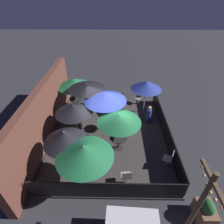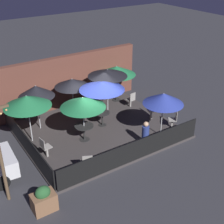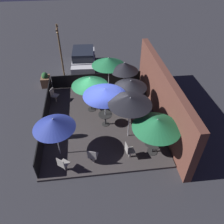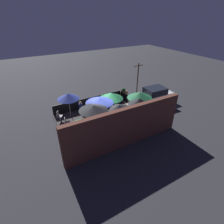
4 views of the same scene
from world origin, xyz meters
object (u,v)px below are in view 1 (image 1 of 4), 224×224
(patio_chair_1, at_px, (120,99))
(patio_chair_3, at_px, (126,177))
(patio_umbrella_3, at_px, (146,85))
(patio_umbrella_2, at_px, (74,83))
(patio_umbrella_5, at_px, (74,109))
(patio_chair_0, at_px, (95,100))
(patio_umbrella_4, at_px, (84,151))
(planter_box, at_px, (205,211))
(patio_umbrella_6, at_px, (65,137))
(patio_chair_2, at_px, (138,97))
(dining_table_2, at_px, (77,100))
(patio_umbrella_0, at_px, (105,97))
(dining_table_1, at_px, (118,139))
(patron_0, at_px, (148,115))
(patio_umbrella_7, at_px, (87,86))
(light_post, at_px, (193,215))
(patio_umbrella_1, at_px, (119,118))
(patio_chair_4, at_px, (169,159))
(dining_table_0, at_px, (106,122))

(patio_chair_1, height_order, patio_chair_3, patio_chair_3)
(patio_umbrella_3, bearing_deg, patio_umbrella_2, 84.23)
(patio_umbrella_5, bearing_deg, patio_chair_0, -10.81)
(patio_umbrella_4, height_order, planter_box, patio_umbrella_4)
(patio_umbrella_5, xyz_separation_m, patio_umbrella_6, (-1.92, -0.02, 0.02))
(patio_umbrella_3, xyz_separation_m, planter_box, (-6.52, -1.36, -1.65))
(patio_umbrella_3, distance_m, patio_chair_2, 1.84)
(patio_umbrella_2, relative_size, dining_table_2, 2.35)
(patio_umbrella_0, xyz_separation_m, patio_chair_1, (2.60, -0.83, -1.67))
(patio_umbrella_0, height_order, dining_table_1, patio_umbrella_0)
(patio_umbrella_5, distance_m, patron_0, 4.58)
(patio_umbrella_2, xyz_separation_m, patio_umbrella_5, (-3.12, -0.59, 0.14))
(patio_umbrella_7, height_order, patio_chair_2, patio_umbrella_7)
(light_post, bearing_deg, patron_0, -0.07)
(patio_chair_0, xyz_separation_m, planter_box, (-7.15, -4.61, -0.15))
(patio_umbrella_7, distance_m, dining_table_2, 2.33)
(patio_umbrella_1, relative_size, patio_umbrella_6, 0.96)
(patio_umbrella_6, bearing_deg, patron_0, -48.62)
(dining_table_1, relative_size, patio_chair_2, 0.98)
(patio_umbrella_0, height_order, patio_umbrella_3, patio_umbrella_0)
(patio_chair_3, distance_m, light_post, 3.04)
(patron_0, bearing_deg, dining_table_2, -161.93)
(patio_umbrella_5, height_order, patio_chair_0, patio_umbrella_5)
(patio_chair_4, bearing_deg, patio_umbrella_2, -17.76)
(patio_umbrella_1, xyz_separation_m, dining_table_2, (3.69, 2.78, -1.39))
(patio_umbrella_5, bearing_deg, patio_chair_1, -33.81)
(patio_chair_4, bearing_deg, patio_chair_1, -41.56)
(patio_umbrella_5, height_order, patio_chair_4, patio_umbrella_5)
(patio_umbrella_1, relative_size, patio_chair_4, 2.36)
(patio_chair_1, bearing_deg, patio_umbrella_4, 4.86)
(patio_umbrella_1, bearing_deg, patio_chair_1, -1.85)
(patio_umbrella_6, relative_size, patron_0, 2.00)
(patio_umbrella_1, xyz_separation_m, patio_umbrella_6, (-1.35, 2.16, 0.07))
(dining_table_1, bearing_deg, patio_umbrella_4, 148.80)
(patio_umbrella_0, distance_m, light_post, 6.16)
(dining_table_1, xyz_separation_m, light_post, (-4.18, -1.83, 1.48))
(patio_chair_2, relative_size, patron_0, 0.78)
(patio_umbrella_4, distance_m, patio_umbrella_5, 2.83)
(patio_umbrella_7, xyz_separation_m, patio_chair_4, (-3.55, -4.07, -1.78))
(patio_umbrella_4, distance_m, patio_chair_4, 4.00)
(dining_table_2, bearing_deg, patio_chair_4, -133.48)
(light_post, bearing_deg, patio_umbrella_0, 24.28)
(patio_chair_3, bearing_deg, patio_chair_0, 9.21)
(patio_umbrella_1, distance_m, planter_box, 4.77)
(patio_umbrella_0, bearing_deg, patio_umbrella_1, -153.92)
(patio_chair_4, bearing_deg, dining_table_0, -14.63)
(patio_umbrella_2, xyz_separation_m, patio_chair_4, (-4.79, -5.05, -1.36))
(patio_umbrella_1, height_order, patio_umbrella_2, patio_umbrella_1)
(patio_umbrella_0, distance_m, dining_table_0, 1.62)
(patio_umbrella_1, xyz_separation_m, planter_box, (-3.28, -3.06, -1.63))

